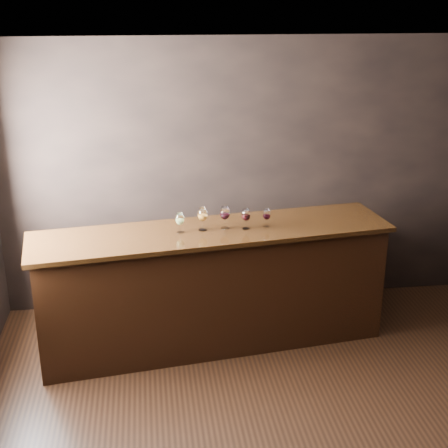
{
  "coord_description": "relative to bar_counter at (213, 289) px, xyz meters",
  "views": [
    {
      "loc": [
        -1.0,
        -3.89,
        3.17
      ],
      "look_at": [
        -0.32,
        1.36,
        1.21
      ],
      "focal_mm": 50.0,
      "sensor_mm": 36.0,
      "label": 1
    }
  ],
  "objects": [
    {
      "name": "room_shell",
      "position": [
        0.19,
        -1.25,
        1.25
      ],
      "size": [
        5.02,
        4.52,
        2.81
      ],
      "color": "black",
      "rests_on": "ground"
    },
    {
      "name": "glass_white",
      "position": [
        -0.29,
        -0.03,
        0.72
      ],
      "size": [
        0.08,
        0.08,
        0.18
      ],
      "color": "white",
      "rests_on": "bar_top"
    },
    {
      "name": "glass_red_a",
      "position": [
        0.12,
        0.02,
        0.74
      ],
      "size": [
        0.09,
        0.09,
        0.21
      ],
      "color": "white",
      "rests_on": "bar_top"
    },
    {
      "name": "glass_red_b",
      "position": [
        0.31,
        -0.01,
        0.73
      ],
      "size": [
        0.08,
        0.08,
        0.19
      ],
      "color": "white",
      "rests_on": "bar_top"
    },
    {
      "name": "glass_red_c",
      "position": [
        0.5,
        0.02,
        0.71
      ],
      "size": [
        0.07,
        0.07,
        0.17
      ],
      "color": "white",
      "rests_on": "bar_top"
    },
    {
      "name": "glass_amber",
      "position": [
        -0.09,
        0.01,
        0.74
      ],
      "size": [
        0.09,
        0.09,
        0.21
      ],
      "color": "white",
      "rests_on": "bar_top"
    },
    {
      "name": "ground",
      "position": [
        0.43,
        -1.36,
        -0.56
      ],
      "size": [
        5.0,
        5.0,
        0.0
      ],
      "primitive_type": "plane",
      "color": "black",
      "rests_on": "ground"
    },
    {
      "name": "bar_counter",
      "position": [
        0.0,
        0.0,
        0.0
      ],
      "size": [
        3.25,
        1.1,
        1.12
      ],
      "primitive_type": "cube",
      "rotation": [
        0.0,
        0.0,
        0.13
      ],
      "color": "black",
      "rests_on": "ground"
    },
    {
      "name": "back_bar_shelf",
      "position": [
        0.6,
        0.67,
        -0.15
      ],
      "size": [
        2.25,
        0.4,
        0.81
      ],
      "primitive_type": "cube",
      "color": "black",
      "rests_on": "ground"
    },
    {
      "name": "bar_top",
      "position": [
        0.0,
        0.0,
        0.58
      ],
      "size": [
        3.36,
        1.19,
        0.04
      ],
      "primitive_type": "cube",
      "rotation": [
        0.0,
        0.0,
        0.13
      ],
      "color": "black",
      "rests_on": "bar_counter"
    }
  ]
}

